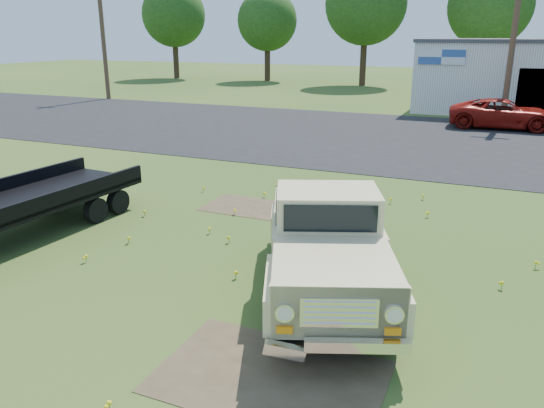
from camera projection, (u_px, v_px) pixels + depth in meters
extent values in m
plane|color=#314F19|center=(261.00, 271.00, 10.28)|extent=(140.00, 140.00, 0.00)
cube|color=black|center=(402.00, 138.00, 23.39)|extent=(90.00, 14.00, 0.02)
cube|color=#473926|center=(270.00, 377.00, 7.09)|extent=(3.00, 2.00, 0.01)
cube|color=#473926|center=(247.00, 207.00, 14.10)|extent=(2.20, 1.60, 0.01)
cube|color=silver|center=(442.00, 57.00, 29.18)|extent=(2.50, 0.08, 0.80)
cylinder|color=#483521|center=(103.00, 33.00, 36.46)|extent=(0.30, 0.30, 9.00)
cylinder|color=#483521|center=(514.00, 32.00, 26.63)|extent=(0.30, 0.30, 9.00)
cylinder|color=#3A271A|center=(176.00, 61.00, 55.29)|extent=(0.56, 0.56, 3.60)
sphere|color=#1C3F12|center=(174.00, 15.00, 53.91)|extent=(6.40, 6.40, 6.40)
cylinder|color=#3A271A|center=(267.00, 64.00, 52.44)|extent=(0.56, 0.56, 3.24)
sphere|color=#1C3F12|center=(267.00, 21.00, 51.20)|extent=(5.76, 5.76, 5.76)
cylinder|color=#3A271A|center=(363.00, 63.00, 47.23)|extent=(0.56, 0.56, 3.96)
sphere|color=#1C3F12|center=(366.00, 3.00, 45.72)|extent=(7.04, 7.04, 7.04)
cylinder|color=#3A271A|center=(483.00, 66.00, 44.35)|extent=(0.56, 0.56, 3.78)
sphere|color=#1C3F12|center=(490.00, 5.00, 42.91)|extent=(6.72, 6.72, 6.72)
imported|color=maroon|center=(504.00, 114.00, 25.65)|extent=(5.13, 2.52, 1.40)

